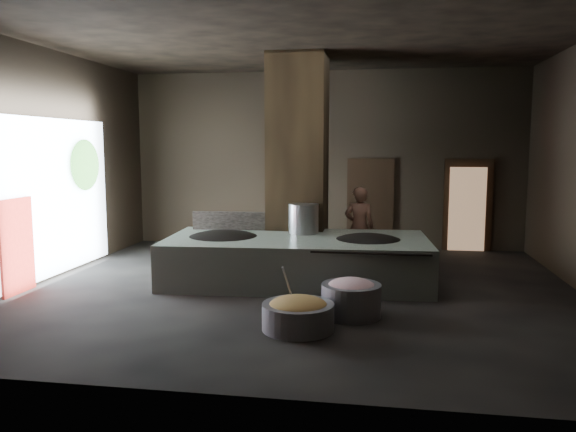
% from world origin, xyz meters
% --- Properties ---
extents(floor, '(10.00, 9.00, 0.10)m').
position_xyz_m(floor, '(0.00, 0.00, -0.05)').
color(floor, black).
rests_on(floor, ground).
extents(ceiling, '(10.00, 9.00, 0.10)m').
position_xyz_m(ceiling, '(0.00, 0.00, 4.55)').
color(ceiling, black).
rests_on(ceiling, back_wall).
extents(back_wall, '(10.00, 0.10, 4.50)m').
position_xyz_m(back_wall, '(0.00, 4.55, 2.25)').
color(back_wall, black).
rests_on(back_wall, ground).
extents(front_wall, '(10.00, 0.10, 4.50)m').
position_xyz_m(front_wall, '(0.00, -4.55, 2.25)').
color(front_wall, black).
rests_on(front_wall, ground).
extents(left_wall, '(0.10, 9.00, 4.50)m').
position_xyz_m(left_wall, '(-5.05, 0.00, 2.25)').
color(left_wall, black).
rests_on(left_wall, ground).
extents(pillar, '(1.20, 1.20, 4.50)m').
position_xyz_m(pillar, '(-0.30, 1.90, 2.25)').
color(pillar, black).
rests_on(pillar, ground).
extents(hearth_platform, '(5.10, 2.66, 0.86)m').
position_xyz_m(hearth_platform, '(-0.12, 0.55, 0.43)').
color(hearth_platform, '#9FAE9C').
rests_on(hearth_platform, ground).
extents(platform_cap, '(4.86, 2.33, 0.03)m').
position_xyz_m(platform_cap, '(-0.12, 0.55, 0.82)').
color(platform_cap, black).
rests_on(platform_cap, hearth_platform).
extents(wok_left, '(1.57, 1.57, 0.43)m').
position_xyz_m(wok_left, '(-1.57, 0.50, 0.75)').
color(wok_left, black).
rests_on(wok_left, hearth_platform).
extents(wok_left_rim, '(1.60, 1.60, 0.05)m').
position_xyz_m(wok_left_rim, '(-1.57, 0.50, 0.82)').
color(wok_left_rim, black).
rests_on(wok_left_rim, hearth_platform).
extents(wok_right, '(1.46, 1.46, 0.41)m').
position_xyz_m(wok_right, '(1.23, 0.60, 0.75)').
color(wok_right, black).
rests_on(wok_right, hearth_platform).
extents(wok_right_rim, '(1.49, 1.49, 0.05)m').
position_xyz_m(wok_right_rim, '(1.23, 0.60, 0.82)').
color(wok_right_rim, black).
rests_on(wok_right_rim, hearth_platform).
extents(stock_pot, '(0.60, 0.60, 0.65)m').
position_xyz_m(stock_pot, '(-0.07, 1.10, 1.13)').
color(stock_pot, gray).
rests_on(stock_pot, hearth_platform).
extents(splash_guard, '(1.73, 0.17, 0.43)m').
position_xyz_m(splash_guard, '(-1.57, 1.30, 1.03)').
color(splash_guard, black).
rests_on(splash_guard, hearth_platform).
extents(cook, '(0.64, 0.42, 1.74)m').
position_xyz_m(cook, '(1.01, 2.12, 0.87)').
color(cook, brown).
rests_on(cook, ground).
extents(veg_basin, '(1.09, 1.09, 0.38)m').
position_xyz_m(veg_basin, '(0.31, -2.27, 0.19)').
color(veg_basin, slate).
rests_on(veg_basin, ground).
extents(veg_fill, '(0.85, 0.85, 0.26)m').
position_xyz_m(veg_fill, '(0.31, -2.27, 0.35)').
color(veg_fill, olive).
rests_on(veg_fill, veg_basin).
extents(ladle, '(0.18, 0.39, 0.73)m').
position_xyz_m(ladle, '(0.16, -2.12, 0.55)').
color(ladle, gray).
rests_on(ladle, veg_basin).
extents(meat_basin, '(1.01, 1.01, 0.50)m').
position_xyz_m(meat_basin, '(1.02, -1.50, 0.25)').
color(meat_basin, slate).
rests_on(meat_basin, ground).
extents(meat_fill, '(0.76, 0.76, 0.29)m').
position_xyz_m(meat_fill, '(1.02, -1.50, 0.45)').
color(meat_fill, '#BE7281').
rests_on(meat_fill, meat_basin).
extents(doorway_near, '(1.18, 0.08, 2.38)m').
position_xyz_m(doorway_near, '(1.20, 4.45, 1.10)').
color(doorway_near, black).
rests_on(doorway_near, ground).
extents(doorway_near_glow, '(0.77, 0.04, 1.82)m').
position_xyz_m(doorway_near_glow, '(1.10, 4.52, 1.05)').
color(doorway_near_glow, '#8C6647').
rests_on(doorway_near_glow, ground).
extents(doorway_far, '(1.18, 0.08, 2.38)m').
position_xyz_m(doorway_far, '(3.60, 4.45, 1.10)').
color(doorway_far, black).
rests_on(doorway_far, ground).
extents(doorway_far_glow, '(0.88, 0.04, 2.08)m').
position_xyz_m(doorway_far_glow, '(3.58, 4.36, 1.05)').
color(doorway_far_glow, '#8C6647').
rests_on(doorway_far_glow, ground).
extents(left_opening, '(0.04, 4.20, 3.10)m').
position_xyz_m(left_opening, '(-4.95, 0.20, 1.60)').
color(left_opening, white).
rests_on(left_opening, ground).
extents(pavilion_sliver, '(0.05, 0.90, 1.70)m').
position_xyz_m(pavilion_sliver, '(-4.88, -1.10, 0.85)').
color(pavilion_sliver, maroon).
rests_on(pavilion_sliver, ground).
extents(tree_silhouette, '(0.28, 1.10, 1.10)m').
position_xyz_m(tree_silhouette, '(-4.85, 1.30, 2.20)').
color(tree_silhouette, '#194714').
rests_on(tree_silhouette, left_opening).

